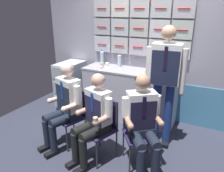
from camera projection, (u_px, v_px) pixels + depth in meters
ground at (112, 153)px, 3.16m from camera, size 4.80×4.80×0.04m
galley_bulkhead at (145, 58)px, 3.93m from camera, size 4.20×0.14×2.15m
galley_counter at (129, 95)px, 3.99m from camera, size 1.73×0.53×0.94m
service_trolley at (71, 84)px, 4.43m from camera, size 0.40×0.65×0.96m
folding_chair_left at (74, 110)px, 3.28m from camera, size 0.51×0.51×0.84m
crew_member_left at (65, 102)px, 3.12m from camera, size 0.54×0.69×1.27m
folding_chair_center at (103, 122)px, 2.94m from camera, size 0.51×0.51×0.84m
crew_member_center at (94, 116)px, 2.79m from camera, size 0.52×0.65×1.22m
folding_chair_right at (138, 126)px, 2.84m from camera, size 0.56×0.56×0.84m
crew_member_right at (143, 120)px, 2.64m from camera, size 0.62×0.67×1.25m
crew_member_standing at (165, 76)px, 3.02m from camera, size 0.55×0.30×1.78m
water_bottle_blue_cap at (119, 61)px, 4.01m from camera, size 0.07×0.07×0.26m
water_bottle_clear at (102, 58)px, 4.19m from camera, size 0.07×0.07×0.28m
paper_cup_tan at (166, 71)px, 3.65m from camera, size 0.06×0.06×0.07m
coffee_cup_spare at (101, 68)px, 3.89m from camera, size 0.06×0.06×0.06m
coffee_cup_white at (102, 65)px, 4.01m from camera, size 0.06×0.06×0.08m
espresso_cup_small at (107, 64)px, 4.08m from camera, size 0.07×0.07×0.07m
snack_banana at (149, 71)px, 3.73m from camera, size 0.17×0.10×0.04m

